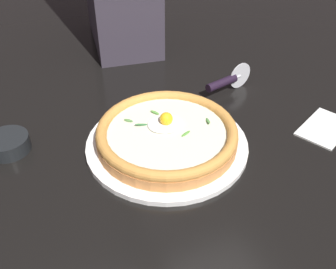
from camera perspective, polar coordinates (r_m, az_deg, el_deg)
ground_plane at (r=0.89m, az=-0.75°, el=-1.53°), size 2.40×2.40×0.03m
pizza_plate at (r=0.86m, az=0.00°, el=-1.37°), size 0.35×0.35×0.01m
pizza at (r=0.84m, az=-0.00°, el=0.12°), size 0.31×0.31×0.06m
side_bowl at (r=0.91m, az=-22.42°, el=-1.26°), size 0.09×0.09×0.03m
pizza_cutter at (r=1.04m, az=8.58°, el=7.75°), size 0.15×0.05×0.07m
folded_napkin at (r=0.98m, az=22.04°, el=1.00°), size 0.17×0.14×0.01m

